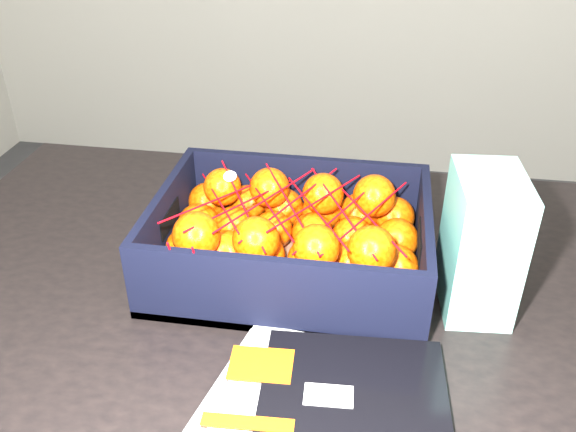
# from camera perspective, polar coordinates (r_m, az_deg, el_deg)

# --- Properties ---
(table) EXTENTS (1.21, 0.81, 0.75)m
(table) POSITION_cam_1_polar(r_m,az_deg,el_deg) (0.94, 0.75, -11.72)
(table) COLOR black
(table) RESTS_ON ground
(magazine_stack) EXTENTS (0.31, 0.32, 0.02)m
(magazine_stack) POSITION_cam_1_polar(r_m,az_deg,el_deg) (0.69, 2.72, -19.08)
(magazine_stack) COLOR silver
(magazine_stack) RESTS_ON table
(produce_crate) EXTENTS (0.39, 0.29, 0.12)m
(produce_crate) POSITION_cam_1_polar(r_m,az_deg,el_deg) (0.90, 0.31, -3.04)
(produce_crate) COLOR #8E5F41
(produce_crate) RESTS_ON table
(clementine_heap) EXTENTS (0.37, 0.27, 0.11)m
(clementine_heap) POSITION_cam_1_polar(r_m,az_deg,el_deg) (0.88, 0.35, -2.00)
(clementine_heap) COLOR #DE4804
(clementine_heap) RESTS_ON produce_crate
(mesh_net) EXTENTS (0.32, 0.26, 0.09)m
(mesh_net) POSITION_cam_1_polar(r_m,az_deg,el_deg) (0.85, -0.33, 0.60)
(mesh_net) COLOR red
(mesh_net) RESTS_ON clementine_heap
(retail_carton) EXTENTS (0.10, 0.13, 0.19)m
(retail_carton) POSITION_cam_1_polar(r_m,az_deg,el_deg) (0.84, 17.52, -2.43)
(retail_carton) COLOR silver
(retail_carton) RESTS_ON table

